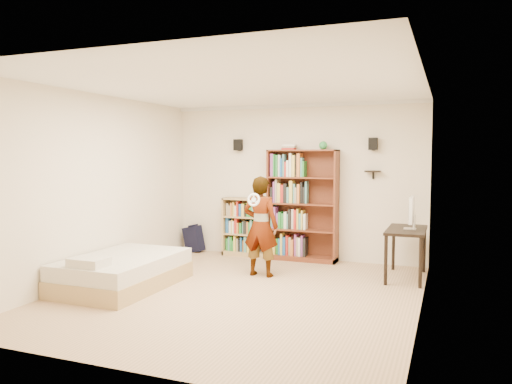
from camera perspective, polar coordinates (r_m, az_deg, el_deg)
ground at (r=6.67m, az=-1.90°, el=-11.56°), size 4.50×5.00×0.01m
room_shell at (r=6.42m, az=-1.94°, el=3.75°), size 4.52×5.02×2.71m
crown_molding at (r=6.48m, az=-1.96°, el=11.81°), size 4.50×5.00×0.06m
speaker_left at (r=9.04m, az=-2.06°, el=5.40°), size 0.14×0.12×0.20m
speaker_right at (r=8.39m, az=13.24°, el=5.38°), size 0.14×0.12×0.20m
wall_shelf at (r=8.40m, az=13.20°, el=2.31°), size 0.25×0.16×0.02m
tall_bookshelf at (r=8.60m, az=5.34°, el=-1.53°), size 1.21×0.35×1.91m
low_bookshelf at (r=9.02m, az=-1.15°, el=-4.02°), size 0.83×0.31×1.04m
computer_desk at (r=7.72m, az=16.77°, el=-6.75°), size 0.54×1.08×0.74m
imac at (r=7.59m, az=17.21°, el=-2.31°), size 0.16×0.48×0.48m
daybed at (r=7.18m, az=-14.97°, el=-8.35°), size 1.19×1.83×0.54m
person at (r=7.48m, az=0.53°, el=-3.93°), size 0.56×0.38×1.51m
wii_wheel at (r=7.17m, az=-0.26°, el=-0.90°), size 0.19×0.07×0.20m
navy_bag at (r=9.50m, az=-7.13°, el=-5.29°), size 0.40×0.30×0.50m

